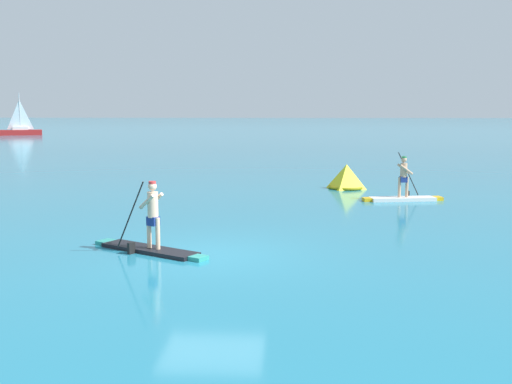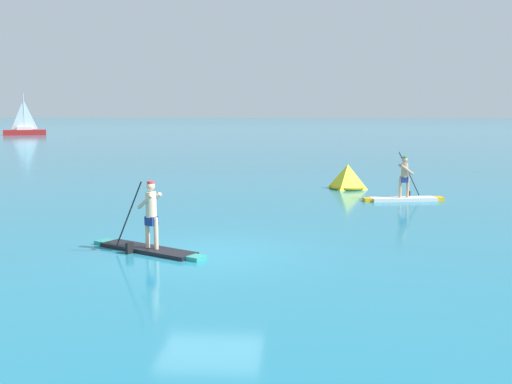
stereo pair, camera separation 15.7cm
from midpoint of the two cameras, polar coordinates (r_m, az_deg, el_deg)
ground at (r=14.88m, az=-3.98°, el=-5.82°), size 440.00×440.00×0.00m
paddleboarder_mid_center at (r=15.26m, az=-9.72°, el=-4.13°), size 3.16×2.08×1.84m
paddleboarder_far_right at (r=24.03m, az=13.79°, el=-0.05°), size 3.12×1.15×1.84m
race_marker_buoy at (r=27.17m, az=8.69°, el=1.30°), size 1.76×1.76×1.07m
sailboat_left_horizon at (r=87.27m, az=-20.69°, el=5.43°), size 5.53×3.38×5.58m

